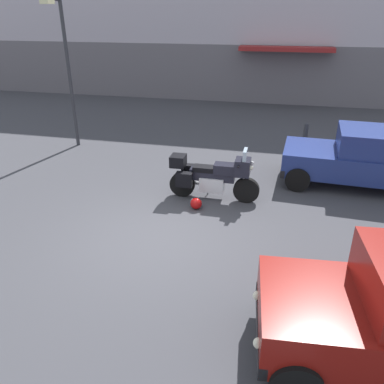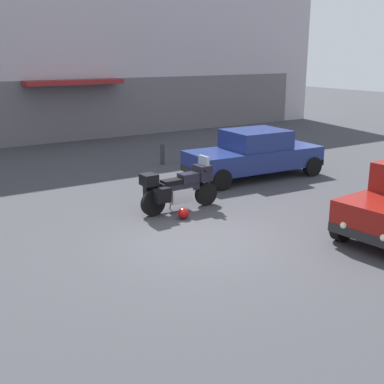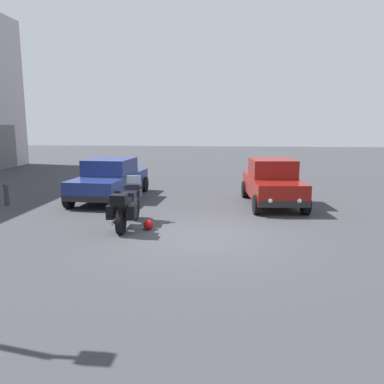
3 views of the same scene
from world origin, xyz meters
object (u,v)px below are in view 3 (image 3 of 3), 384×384
Objects in this scene: car_sedan_far at (110,179)px; car_hatchback_near at (272,183)px; bollard_curbside at (6,194)px; motorcycle at (128,205)px; helmet at (148,225)px.

car_hatchback_near is at bearing -91.81° from car_sedan_far.
car_hatchback_near is at bearing -83.78° from bollard_curbside.
car_sedan_far is (3.95, 1.73, 0.16)m from motorcycle.
motorcycle is 0.57× the size of car_hatchback_near.
car_sedan_far is 5.78× the size of bollard_curbside.
motorcycle is at bearing -57.43° from car_hatchback_near.
helmet is 0.06× the size of car_sedan_far.
bollard_curbside is at bearing 64.19° from motorcycle.
bollard_curbside is at bearing -89.17° from car_hatchback_near.
motorcycle is 0.84m from helmet.
helmet is at bearing -112.96° from motorcycle.
bollard_curbside reaches higher than helmet.
car_hatchback_near is at bearing -52.61° from motorcycle.
bollard_curbside is at bearing 65.07° from helmet.
car_sedan_far reaches higher than motorcycle.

